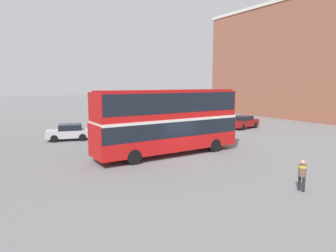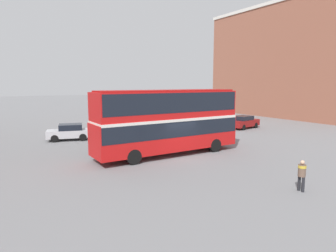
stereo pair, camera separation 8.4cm
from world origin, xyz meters
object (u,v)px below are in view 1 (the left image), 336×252
object	(u,v)px
double_decker_bus	(168,118)
parked_car_kerb_far	(69,132)
parked_car_kerb_near	(243,122)
pedestrian_foreground	(302,172)

from	to	relation	value
double_decker_bus	parked_car_kerb_far	size ratio (longest dim) A/B	2.64
parked_car_kerb_near	parked_car_kerb_far	bearing A→B (deg)	159.52
double_decker_bus	parked_car_kerb_near	distance (m)	15.95
pedestrian_foreground	parked_car_kerb_near	size ratio (longest dim) A/B	0.36
double_decker_bus	pedestrian_foreground	world-z (taller)	double_decker_bus
double_decker_bus	parked_car_kerb_far	distance (m)	11.05
double_decker_bus	parked_car_kerb_near	world-z (taller)	double_decker_bus
double_decker_bus	parked_car_kerb_far	world-z (taller)	double_decker_bus
parked_car_kerb_far	double_decker_bus	bearing A→B (deg)	131.44
pedestrian_foreground	double_decker_bus	bearing A→B (deg)	-76.60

